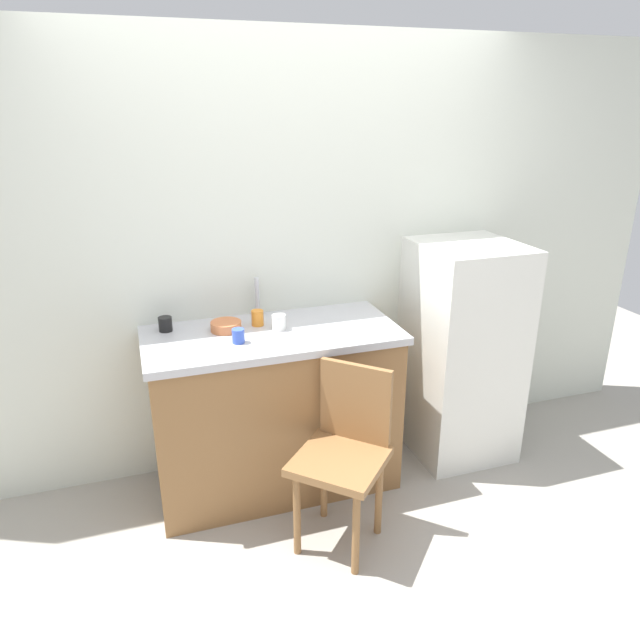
% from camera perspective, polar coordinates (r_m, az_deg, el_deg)
% --- Properties ---
extents(ground_plane, '(8.00, 8.00, 0.00)m').
position_cam_1_polar(ground_plane, '(3.07, 3.04, -21.27)').
color(ground_plane, '#9E998E').
extents(back_wall, '(4.80, 0.10, 2.41)m').
position_cam_1_polar(back_wall, '(3.35, -2.82, 5.94)').
color(back_wall, silver).
rests_on(back_wall, ground_plane).
extents(cabinet_base, '(1.29, 0.60, 0.88)m').
position_cam_1_polar(cabinet_base, '(3.27, -4.49, -8.94)').
color(cabinet_base, olive).
rests_on(cabinet_base, ground_plane).
extents(countertop, '(1.33, 0.64, 0.04)m').
position_cam_1_polar(countertop, '(3.07, -4.73, -1.43)').
color(countertop, '#B7B7BC').
rests_on(countertop, cabinet_base).
extents(faucet, '(0.02, 0.02, 0.22)m').
position_cam_1_polar(faucet, '(3.25, -6.15, 2.25)').
color(faucet, '#B7B7BC').
rests_on(faucet, countertop).
extents(refrigerator, '(0.56, 0.60, 1.30)m').
position_cam_1_polar(refrigerator, '(3.59, 13.60, -2.93)').
color(refrigerator, silver).
rests_on(refrigerator, ground_plane).
extents(chair, '(0.57, 0.57, 0.89)m').
position_cam_1_polar(chair, '(2.84, 2.43, -12.47)').
color(chair, olive).
rests_on(chair, ground_plane).
extents(terracotta_bowl, '(0.16, 0.16, 0.05)m').
position_cam_1_polar(terracotta_bowl, '(3.09, -9.15, -0.59)').
color(terracotta_bowl, '#C67042').
rests_on(terracotta_bowl, countertop).
extents(cup_blue, '(0.06, 0.06, 0.07)m').
position_cam_1_polar(cup_blue, '(2.92, -7.97, -1.55)').
color(cup_blue, blue).
rests_on(cup_blue, countertop).
extents(cup_black, '(0.07, 0.07, 0.08)m').
position_cam_1_polar(cup_black, '(3.15, -14.84, -0.38)').
color(cup_black, black).
rests_on(cup_black, countertop).
extents(cup_orange, '(0.06, 0.06, 0.08)m').
position_cam_1_polar(cup_orange, '(3.14, -6.11, 0.21)').
color(cup_orange, orange).
rests_on(cup_orange, countertop).
extents(cup_white, '(0.07, 0.07, 0.08)m').
position_cam_1_polar(cup_white, '(3.07, -4.04, -0.20)').
color(cup_white, white).
rests_on(cup_white, countertop).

